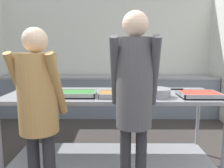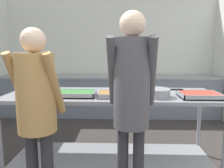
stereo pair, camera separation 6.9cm
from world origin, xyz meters
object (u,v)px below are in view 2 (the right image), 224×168
object	(u,v)px
sauce_pan	(156,92)
water_bottle	(127,71)
guest_serving_left	(36,101)
broccoli_bowl	(39,94)
guest_serving_right	(132,91)
serving_tray_vegetables	(75,94)
plate_stack	(27,89)
serving_tray_roast	(199,95)
serving_tray_greens	(115,95)

from	to	relation	value
sauce_pan	water_bottle	distance (m)	2.29
sauce_pan	guest_serving_left	bearing A→B (deg)	-153.34
broccoli_bowl	guest_serving_right	distance (m)	1.12
serving_tray_vegetables	water_bottle	xyz separation A→B (m)	(0.67, 2.25, 0.03)
plate_stack	guest_serving_left	bearing A→B (deg)	-62.45
guest_serving_left	water_bottle	xyz separation A→B (m)	(0.88, 2.84, -0.02)
serving_tray_roast	guest_serving_left	distance (m)	1.69
serving_tray_roast	guest_serving_left	size ratio (longest dim) A/B	0.26
plate_stack	guest_serving_left	distance (m)	0.93
plate_stack	serving_tray_roast	xyz separation A→B (m)	(2.03, -0.27, -0.01)
broccoli_bowl	guest_serving_left	distance (m)	0.52
serving_tray_greens	broccoli_bowl	bearing A→B (deg)	-175.82
serving_tray_roast	guest_serving_right	size ratio (longest dim) A/B	0.24
broccoli_bowl	water_bottle	xyz separation A→B (m)	(1.05, 2.35, 0.02)
guest_serving_right	guest_serving_left	bearing A→B (deg)	177.69
broccoli_bowl	serving_tray_vegetables	size ratio (longest dim) A/B	0.45
plate_stack	water_bottle	xyz separation A→B (m)	(1.31, 2.01, 0.02)
broccoli_bowl	serving_tray_greens	distance (m)	0.84
sauce_pan	serving_tray_greens	bearing A→B (deg)	-178.71
guest_serving_right	serving_tray_vegetables	bearing A→B (deg)	134.48
plate_stack	broccoli_bowl	world-z (taller)	broccoli_bowl
sauce_pan	water_bottle	world-z (taller)	water_bottle
serving_tray_greens	serving_tray_roast	world-z (taller)	same
broccoli_bowl	guest_serving_left	bearing A→B (deg)	-71.56
plate_stack	guest_serving_right	world-z (taller)	guest_serving_right
broccoli_bowl	water_bottle	bearing A→B (deg)	65.95
plate_stack	guest_serving_left	xyz separation A→B (m)	(0.43, -0.83, 0.05)
plate_stack	water_bottle	bearing A→B (deg)	56.87
serving_tray_vegetables	serving_tray_roast	bearing A→B (deg)	-1.12
plate_stack	serving_tray_greens	world-z (taller)	plate_stack
guest_serving_left	plate_stack	bearing A→B (deg)	117.55
guest_serving_left	serving_tray_greens	bearing A→B (deg)	39.46
serving_tray_vegetables	serving_tray_greens	world-z (taller)	same
sauce_pan	guest_serving_right	size ratio (longest dim) A/B	0.25
broccoli_bowl	serving_tray_greens	size ratio (longest dim) A/B	0.55
serving_tray_roast	water_bottle	xyz separation A→B (m)	(-0.71, 2.28, 0.03)
plate_stack	sauce_pan	world-z (taller)	sauce_pan
water_bottle	plate_stack	bearing A→B (deg)	-123.13
broccoli_bowl	sauce_pan	bearing A→B (deg)	3.17
serving_tray_greens	water_bottle	world-z (taller)	water_bottle
serving_tray_roast	water_bottle	size ratio (longest dim) A/B	1.79
guest_serving_left	sauce_pan	bearing A→B (deg)	26.66
broccoli_bowl	serving_tray_vegetables	xyz separation A→B (m)	(0.38, 0.09, -0.01)
serving_tray_greens	sauce_pan	world-z (taller)	sauce_pan
serving_tray_greens	water_bottle	distance (m)	2.30
plate_stack	water_bottle	distance (m)	2.40
plate_stack	broccoli_bowl	xyz separation A→B (m)	(0.27, -0.33, 0.00)
serving_tray_vegetables	serving_tray_greens	xyz separation A→B (m)	(0.46, -0.03, -0.00)
serving_tray_roast	sauce_pan	bearing A→B (deg)	179.21
serving_tray_vegetables	serving_tray_roast	size ratio (longest dim) A/B	1.10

